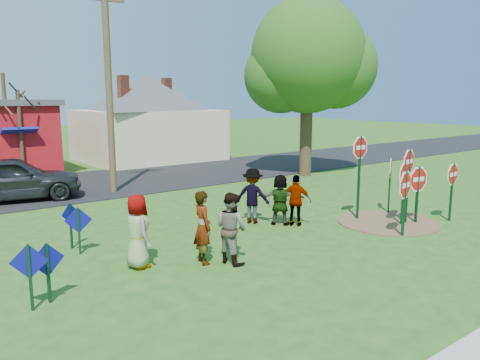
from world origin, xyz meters
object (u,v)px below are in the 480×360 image
at_px(stop_sign_c, 408,169).
at_px(stop_sign_d, 390,172).
at_px(stop_sign_a, 405,190).
at_px(suv, 11,178).
at_px(person_a, 138,231).
at_px(leafy_tree, 310,62).
at_px(stop_sign_b, 360,156).
at_px(utility_pole, 109,80).
at_px(person_b, 203,227).

distance_m(stop_sign_c, stop_sign_d, 1.45).
bearing_deg(stop_sign_a, suv, 112.09).
height_order(person_a, leafy_tree, leafy_tree).
height_order(stop_sign_c, person_a, stop_sign_c).
bearing_deg(stop_sign_b, stop_sign_d, -6.40).
xyz_separation_m(suv, utility_pole, (3.80, -0.75, 3.78)).
height_order(suv, utility_pole, utility_pole).
bearing_deg(person_b, stop_sign_c, -85.61).
bearing_deg(utility_pole, leafy_tree, -10.27).
bearing_deg(person_b, suv, 23.22).
bearing_deg(stop_sign_c, person_b, 162.28).
relative_size(stop_sign_a, stop_sign_b, 0.71).
bearing_deg(stop_sign_c, utility_pole, 107.07).
bearing_deg(person_b, leafy_tree, -44.46).
relative_size(stop_sign_a, person_b, 1.16).
height_order(stop_sign_b, suv, stop_sign_b).
xyz_separation_m(person_a, leafy_tree, (12.85, 7.08, 4.86)).
bearing_deg(stop_sign_c, leafy_tree, 52.72).
bearing_deg(leafy_tree, utility_pole, 169.73).
relative_size(stop_sign_d, leafy_tree, 0.23).
bearing_deg(person_a, stop_sign_c, -100.70).
bearing_deg(person_b, stop_sign_a, -94.59).
height_order(stop_sign_b, utility_pole, utility_pole).
bearing_deg(stop_sign_c, stop_sign_a, -160.13).
bearing_deg(stop_sign_a, stop_sign_c, 19.01).
distance_m(stop_sign_b, stop_sign_c, 1.55).
xyz_separation_m(person_b, suv, (-2.14, 10.29, 0.01)).
relative_size(stop_sign_d, person_b, 1.16).
distance_m(person_b, utility_pole, 10.40).
bearing_deg(stop_sign_b, person_a, 174.41).
relative_size(person_b, utility_pole, 0.20).
relative_size(stop_sign_b, suv, 0.57).
relative_size(person_b, suv, 0.35).
xyz_separation_m(stop_sign_c, leafy_tree, (4.33, 8.65, 3.96)).
bearing_deg(person_a, stop_sign_a, -108.39).
height_order(person_b, utility_pole, utility_pole).
distance_m(stop_sign_a, utility_pole, 12.40).
height_order(stop_sign_d, person_a, stop_sign_d).
distance_m(stop_sign_a, person_b, 6.06).
relative_size(stop_sign_b, stop_sign_c, 1.14).
height_order(stop_sign_d, utility_pole, utility_pole).
distance_m(stop_sign_c, person_b, 7.25).
xyz_separation_m(stop_sign_d, utility_pole, (-6.26, 9.24, 3.23)).
distance_m(person_b, leafy_tree, 14.67).
relative_size(stop_sign_d, person_a, 1.18).
bearing_deg(suv, utility_pole, -89.57).
height_order(suv, leafy_tree, leafy_tree).
relative_size(stop_sign_a, leafy_tree, 0.23).
relative_size(stop_sign_c, leafy_tree, 0.29).
bearing_deg(stop_sign_c, suv, 119.05).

